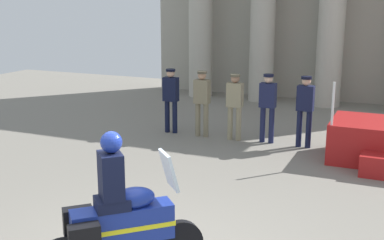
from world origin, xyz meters
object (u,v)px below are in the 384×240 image
(officer_in_row_0, at_px, (171,95))
(officer_in_row_4, at_px, (305,106))
(officer_in_row_2, at_px, (235,102))
(officer_in_row_1, at_px, (202,98))
(officer_in_row_3, at_px, (268,103))
(motorcycle_with_rider, at_px, (117,219))

(officer_in_row_0, relative_size, officer_in_row_4, 0.99)
(officer_in_row_0, relative_size, officer_in_row_2, 1.02)
(officer_in_row_1, xyz_separation_m, officer_in_row_2, (0.86, 0.01, -0.02))
(officer_in_row_3, distance_m, officer_in_row_4, 0.90)
(officer_in_row_0, height_order, officer_in_row_3, officer_in_row_3)
(officer_in_row_0, distance_m, officer_in_row_1, 0.88)
(officer_in_row_0, bearing_deg, officer_in_row_1, 178.99)
(officer_in_row_2, bearing_deg, officer_in_row_3, -171.96)
(officer_in_row_0, xyz_separation_m, officer_in_row_3, (2.54, 0.07, 0.01))
(officer_in_row_4, relative_size, motorcycle_with_rider, 0.88)
(motorcycle_with_rider, bearing_deg, officer_in_row_4, 37.98)
(officer_in_row_3, bearing_deg, officer_in_row_4, 178.59)
(officer_in_row_2, xyz_separation_m, motorcycle_with_rider, (0.73, -6.60, -0.17))
(officer_in_row_1, bearing_deg, officer_in_row_3, -175.09)
(officer_in_row_0, height_order, officer_in_row_4, officer_in_row_4)
(officer_in_row_3, distance_m, motorcycle_with_rider, 6.70)
(officer_in_row_2, bearing_deg, officer_in_row_1, 1.99)
(officer_in_row_4, bearing_deg, motorcycle_with_rider, 83.03)
(officer_in_row_2, height_order, motorcycle_with_rider, motorcycle_with_rider)
(officer_in_row_2, bearing_deg, motorcycle_with_rider, 97.60)
(officer_in_row_0, height_order, motorcycle_with_rider, motorcycle_with_rider)
(officer_in_row_1, distance_m, motorcycle_with_rider, 6.79)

